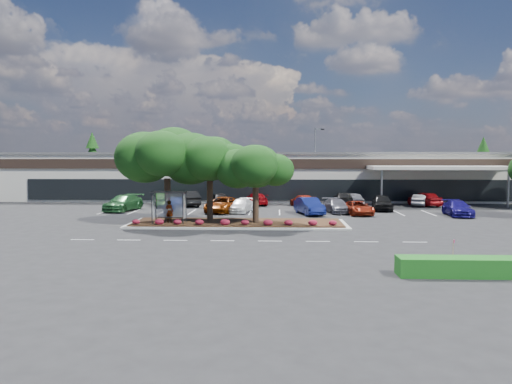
{
  "coord_description": "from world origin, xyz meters",
  "views": [
    {
      "loc": [
        1.31,
        -37.11,
        5.62
      ],
      "look_at": [
        -0.58,
        6.01,
        2.6
      ],
      "focal_mm": 35.0,
      "sensor_mm": 36.0,
      "label": 1
    }
  ],
  "objects_px": {
    "light_pole": "(316,168)",
    "car_1": "(173,205)",
    "car_0": "(123,203)",
    "survey_stake": "(453,245)"
  },
  "relations": [
    {
      "from": "survey_stake",
      "to": "car_0",
      "type": "distance_m",
      "value": 34.72
    },
    {
      "from": "light_pole",
      "to": "car_0",
      "type": "xyz_separation_m",
      "value": [
        -21.13,
        -13.77,
        -3.33
      ]
    },
    {
      "from": "light_pole",
      "to": "car_0",
      "type": "height_order",
      "value": "light_pole"
    },
    {
      "from": "light_pole",
      "to": "survey_stake",
      "type": "bearing_deg",
      "value": -81.99
    },
    {
      "from": "light_pole",
      "to": "car_0",
      "type": "relative_size",
      "value": 1.64
    },
    {
      "from": "light_pole",
      "to": "car_1",
      "type": "xyz_separation_m",
      "value": [
        -15.49,
        -15.34,
        -3.41
      ]
    },
    {
      "from": "survey_stake",
      "to": "car_1",
      "type": "relative_size",
      "value": 0.2
    },
    {
      "from": "light_pole",
      "to": "car_1",
      "type": "bearing_deg",
      "value": -135.27
    },
    {
      "from": "survey_stake",
      "to": "car_0",
      "type": "bearing_deg",
      "value": 139.14
    },
    {
      "from": "survey_stake",
      "to": "car_0",
      "type": "xyz_separation_m",
      "value": [
        -26.26,
        22.71,
        0.24
      ]
    }
  ]
}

